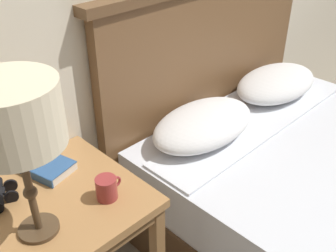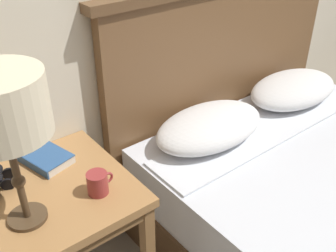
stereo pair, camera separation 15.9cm
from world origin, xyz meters
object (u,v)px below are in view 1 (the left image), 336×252
(book_on_nightstand, at_px, (46,167))
(nightstand, at_px, (59,217))
(table_lamp, at_px, (12,118))
(coffee_mug, at_px, (107,188))

(book_on_nightstand, bearing_deg, nightstand, -110.70)
(nightstand, xyz_separation_m, table_lamp, (-0.11, -0.09, 0.51))
(table_lamp, relative_size, coffee_mug, 5.12)
(table_lamp, relative_size, book_on_nightstand, 2.30)
(coffee_mug, bearing_deg, nightstand, 137.93)
(nightstand, relative_size, book_on_nightstand, 2.95)
(table_lamp, distance_m, book_on_nightstand, 0.51)
(table_lamp, bearing_deg, book_on_nightstand, 55.93)
(nightstand, xyz_separation_m, coffee_mug, (0.14, -0.13, 0.13))
(table_lamp, height_order, coffee_mug, table_lamp)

